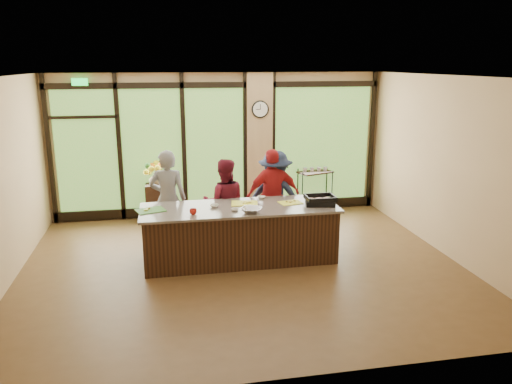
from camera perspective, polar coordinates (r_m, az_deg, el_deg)
name	(u,v)px	position (r m, az deg, el deg)	size (l,w,h in m)	color
floor	(243,266)	(8.16, -1.51, -8.49)	(7.00, 7.00, 0.00)	#54391D
ceiling	(241,76)	(7.51, -1.67, 13.06)	(7.00, 7.00, 0.00)	white
back_wall	(219,145)	(10.62, -4.19, 5.36)	(7.00, 7.00, 0.00)	tan
right_wall	(449,167)	(8.93, 21.19, 2.64)	(6.00, 6.00, 0.00)	tan
window_wall	(228,150)	(10.61, -3.28, 4.80)	(6.90, 0.12, 3.00)	tan
island_base	(240,235)	(8.28, -1.87, -4.89)	(3.10, 1.00, 0.88)	#311B10
countertop	(240,208)	(8.14, -1.90, -1.83)	(3.20, 1.10, 0.04)	slate
wall_clock	(260,109)	(10.52, 0.48, 9.44)	(0.36, 0.04, 0.36)	black
cook_left	(168,199)	(8.85, -10.01, -0.83)	(0.64, 0.42, 1.76)	slate
cook_midleft	(224,203)	(8.87, -3.64, -1.21)	(0.77, 0.60, 1.58)	maroon
cook_midright	(273,196)	(8.99, 1.97, -0.49)	(1.01, 0.42, 1.72)	red
cook_right	(275,196)	(9.12, 2.21, -0.45)	(1.08, 0.62, 1.67)	#1A2239
roasting_pan	(320,202)	(8.31, 7.33, -1.15)	(0.47, 0.37, 0.08)	black
mixing_bowl	(251,210)	(7.81, -0.53, -2.09)	(0.32, 0.32, 0.08)	silver
cutting_board_left	(151,210)	(8.08, -11.96, -2.06)	(0.43, 0.33, 0.01)	#3D7C2D
cutting_board_center	(245,203)	(8.30, -1.32, -1.30)	(0.43, 0.32, 0.01)	yellow
cutting_board_right	(290,203)	(8.36, 3.95, -1.22)	(0.36, 0.27, 0.01)	yellow
prep_bowl_near	(214,206)	(8.13, -4.80, -1.59)	(0.14, 0.14, 0.04)	silver
prep_bowl_mid	(235,210)	(7.91, -2.45, -2.03)	(0.12, 0.12, 0.04)	silver
prep_bowl_far	(261,197)	(8.63, 0.60, -0.60)	(0.14, 0.14, 0.03)	silver
red_ramekin	(193,212)	(7.77, -7.20, -2.25)	(0.11, 0.11, 0.09)	#AA1911
flower_stand	(156,203)	(10.47, -11.36, -1.23)	(0.39, 0.39, 0.79)	#311B10
flower_vase	(155,179)	(10.34, -11.50, 1.50)	(0.23, 0.23, 0.24)	#9A8354
bar_cart	(315,185)	(10.98, 6.73, 0.81)	(0.82, 0.63, 1.00)	#311B10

